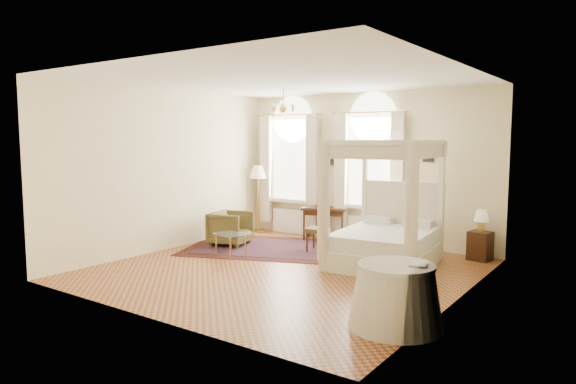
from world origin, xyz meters
name	(u,v)px	position (x,y,z in m)	size (l,w,h in m)	color
ground	(285,270)	(0.00, 0.00, 0.00)	(6.00, 6.00, 0.00)	#AA6331
room_walls	(285,157)	(0.00, 0.00, 1.98)	(6.00, 6.00, 6.00)	#F6E7BB
window_left	(290,172)	(-1.90, 2.87, 1.49)	(1.62, 0.27, 3.29)	silver
window_right	(370,176)	(0.20, 2.87, 1.49)	(1.62, 0.27, 3.29)	silver
chandelier	(283,108)	(-0.90, 1.20, 2.91)	(0.51, 0.45, 0.50)	#B18B3B
wall_pictures	(367,157)	(0.09, 2.97, 1.89)	(2.54, 0.03, 0.39)	black
canopy_bed	(384,237)	(1.27, 1.31, 0.52)	(1.90, 2.25, 2.27)	beige
nightstand	(480,246)	(2.61, 2.70, 0.28)	(0.39, 0.35, 0.55)	#351D0E
nightstand_lamp	(482,217)	(2.60, 2.76, 0.82)	(0.28, 0.28, 0.41)	#B18B3B
writing_desk	(325,212)	(-0.82, 2.70, 0.64)	(1.10, 0.79, 0.75)	#351D0E
laptop	(321,206)	(-0.99, 2.81, 0.76)	(0.37, 0.24, 0.03)	black
stool	(317,232)	(-0.31, 1.57, 0.40)	(0.46, 0.46, 0.49)	#4B3C20
armchair	(231,228)	(-2.19, 1.03, 0.37)	(0.78, 0.80, 0.73)	#4E4621
coffee_table	(231,236)	(-1.55, 0.31, 0.38)	(0.72, 0.59, 0.42)	white
floor_lamp	(258,175)	(-2.70, 2.64, 1.40)	(0.42, 0.42, 1.64)	#B18B3B
oriental_rug	(267,247)	(-1.36, 1.25, 0.01)	(3.94, 3.42, 0.01)	#3E160E
side_table	(396,296)	(2.70, -1.47, 0.39)	(1.15, 1.15, 0.79)	beige
book	(409,263)	(2.83, -1.40, 0.80)	(0.21, 0.28, 0.03)	black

